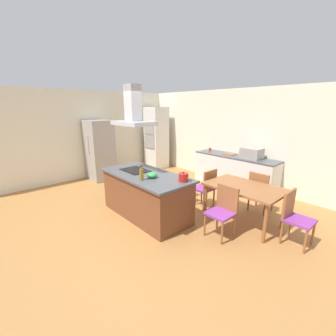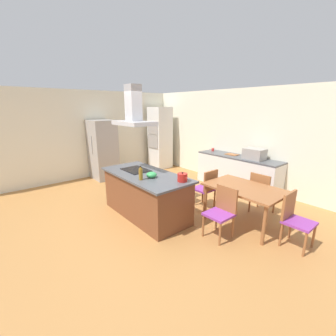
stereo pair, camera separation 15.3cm
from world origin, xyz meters
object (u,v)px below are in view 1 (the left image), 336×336
(chair_facing_island, at_px, (223,208))
(chair_at_right_end, at_px, (294,214))
(chair_at_left_end, at_px, (206,186))
(cooktop, at_px, (135,170))
(coffee_mug_red, at_px, (210,149))
(tea_kettle, at_px, (183,177))
(mixing_bowl, at_px, (152,175))
(range_hood, at_px, (133,112))
(countertop_microwave, at_px, (252,153))
(cutting_board, at_px, (229,154))
(dining_table, at_px, (244,190))
(chair_facing_back_wall, at_px, (260,190))
(olive_oil_bottle, at_px, (141,174))
(wall_oven_stack, at_px, (156,138))
(refrigerator, at_px, (100,150))

(chair_facing_island, distance_m, chair_at_right_end, 1.13)
(chair_facing_island, height_order, chair_at_left_end, same)
(cooktop, relative_size, coffee_mug_red, 6.67)
(tea_kettle, xyz_separation_m, chair_at_left_end, (-0.24, 0.98, -0.47))
(mixing_bowl, distance_m, range_hood, 1.31)
(cooktop, relative_size, chair_at_left_end, 0.67)
(tea_kettle, bearing_deg, countertop_microwave, 92.37)
(cutting_board, xyz_separation_m, dining_table, (1.48, -1.71, -0.24))
(chair_facing_island, distance_m, chair_facing_back_wall, 1.33)
(cooktop, distance_m, mixing_bowl, 0.64)
(chair_at_left_end, bearing_deg, cooktop, -127.88)
(mixing_bowl, bearing_deg, chair_facing_back_wall, 57.71)
(coffee_mug_red, bearing_deg, mixing_bowl, -72.28)
(dining_table, bearing_deg, chair_at_left_end, 180.00)
(cutting_board, height_order, range_hood, range_hood)
(olive_oil_bottle, bearing_deg, coffee_mug_red, 106.24)
(chair_facing_back_wall, height_order, range_hood, range_hood)
(cooktop, bearing_deg, range_hood, 0.00)
(mixing_bowl, distance_m, chair_at_left_end, 1.38)
(chair_facing_island, bearing_deg, wall_oven_stack, 154.61)
(chair_at_right_end, height_order, chair_facing_back_wall, same)
(mixing_bowl, height_order, cutting_board, mixing_bowl)
(mixing_bowl, distance_m, countertop_microwave, 2.97)
(dining_table, bearing_deg, coffee_mug_red, 141.54)
(tea_kettle, xyz_separation_m, olive_oil_bottle, (-0.56, -0.52, 0.04))
(olive_oil_bottle, height_order, range_hood, range_hood)
(cooktop, height_order, mixing_bowl, mixing_bowl)
(cooktop, distance_m, tea_kettle, 1.21)
(mixing_bowl, relative_size, dining_table, 0.14)
(coffee_mug_red, xyz_separation_m, chair_at_left_end, (1.27, -1.73, -0.44))
(cooktop, height_order, countertop_microwave, countertop_microwave)
(coffee_mug_red, distance_m, chair_facing_island, 3.27)
(tea_kettle, bearing_deg, chair_at_right_end, 31.52)
(mixing_bowl, bearing_deg, chair_facing_island, 26.28)
(refrigerator, bearing_deg, olive_oil_bottle, -12.63)
(refrigerator, distance_m, chair_facing_island, 4.51)
(coffee_mug_red, bearing_deg, chair_at_left_end, -53.84)
(olive_oil_bottle, xyz_separation_m, wall_oven_stack, (-3.17, 2.93, 0.09))
(coffee_mug_red, xyz_separation_m, range_hood, (0.32, -2.95, 1.16))
(mixing_bowl, xyz_separation_m, chair_facing_back_wall, (1.22, 1.93, -0.45))
(countertop_microwave, bearing_deg, refrigerator, -146.72)
(wall_oven_stack, bearing_deg, chair_at_left_end, -22.23)
(cooktop, distance_m, range_hood, 1.20)
(chair_at_left_end, bearing_deg, dining_table, -0.00)
(olive_oil_bottle, distance_m, chair_facing_back_wall, 2.55)
(wall_oven_stack, bearing_deg, countertop_microwave, 3.69)
(refrigerator, height_order, chair_at_right_end, refrigerator)
(refrigerator, distance_m, range_hood, 2.92)
(chair_facing_back_wall, relative_size, range_hood, 0.99)
(tea_kettle, xyz_separation_m, dining_table, (0.68, 0.98, -0.31))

